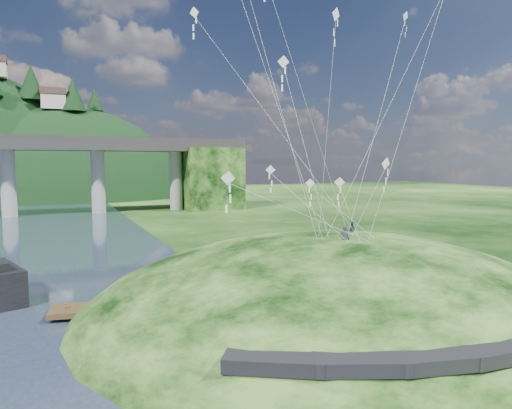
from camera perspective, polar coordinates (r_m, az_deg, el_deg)
name	(u,v)px	position (r m, az deg, el deg)	size (l,w,h in m)	color
ground	(236,336)	(27.61, -2.54, -16.05)	(320.00, 320.00, 0.00)	black
grass_hill	(332,329)	(33.32, 9.46, -15.05)	(36.00, 32.00, 13.00)	black
footpath	(470,340)	(23.48, 25.14, -15.06)	(22.29, 5.84, 0.83)	black
wooden_dock	(167,305)	(32.06, -11.10, -12.19)	(14.87, 5.48, 1.05)	#3B2B18
kite_flyers	(349,222)	(33.36, 11.59, -2.15)	(3.85, 4.11, 1.92)	#292E37
kite_swarm	(317,55)	(32.73, 7.62, 17.99)	(20.49, 15.20, 21.10)	white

